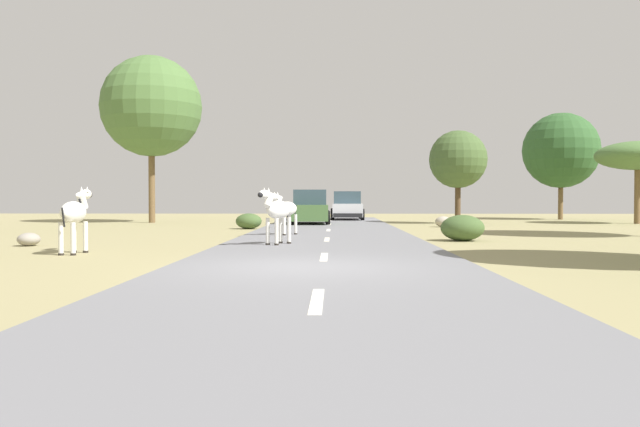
{
  "coord_description": "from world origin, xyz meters",
  "views": [
    {
      "loc": [
        0.6,
        -11.94,
        1.33
      ],
      "look_at": [
        0.21,
        6.23,
        0.91
      ],
      "focal_mm": 35.72,
      "sensor_mm": 36.0,
      "label": 1
    }
  ],
  "objects_px": {
    "zebra_1": "(75,213)",
    "tree_5": "(638,156)",
    "rock_2": "(443,222)",
    "zebra_0": "(277,211)",
    "bush_2": "(462,228)",
    "car_1": "(310,208)",
    "bush_1": "(249,221)",
    "zebra_2": "(285,209)",
    "tree_2": "(151,107)",
    "tree_3": "(458,160)",
    "tree_0": "(561,151)",
    "car_0": "(347,207)",
    "rock_0": "(29,239)"
  },
  "relations": [
    {
      "from": "tree_0",
      "to": "bush_1",
      "type": "xyz_separation_m",
      "value": [
        -18.32,
        -13.18,
        -4.08
      ]
    },
    {
      "from": "zebra_0",
      "to": "zebra_1",
      "type": "bearing_deg",
      "value": 52.78
    },
    {
      "from": "rock_2",
      "to": "tree_5",
      "type": "bearing_deg",
      "value": 20.78
    },
    {
      "from": "tree_3",
      "to": "bush_1",
      "type": "bearing_deg",
      "value": -149.26
    },
    {
      "from": "zebra_2",
      "to": "car_0",
      "type": "height_order",
      "value": "car_0"
    },
    {
      "from": "zebra_0",
      "to": "zebra_2",
      "type": "bearing_deg",
      "value": -64.0
    },
    {
      "from": "car_1",
      "to": "bush_1",
      "type": "height_order",
      "value": "car_1"
    },
    {
      "from": "zebra_2",
      "to": "rock_2",
      "type": "height_order",
      "value": "zebra_2"
    },
    {
      "from": "tree_3",
      "to": "bush_2",
      "type": "bearing_deg",
      "value": -100.42
    },
    {
      "from": "tree_0",
      "to": "tree_5",
      "type": "distance_m",
      "value": 7.14
    },
    {
      "from": "rock_0",
      "to": "tree_3",
      "type": "bearing_deg",
      "value": 47.1
    },
    {
      "from": "tree_0",
      "to": "bush_2",
      "type": "distance_m",
      "value": 23.81
    },
    {
      "from": "tree_3",
      "to": "zebra_2",
      "type": "bearing_deg",
      "value": -125.74
    },
    {
      "from": "zebra_1",
      "to": "rock_2",
      "type": "xyz_separation_m",
      "value": [
        11.43,
        14.78,
        -0.73
      ]
    },
    {
      "from": "tree_5",
      "to": "rock_0",
      "type": "xyz_separation_m",
      "value": [
        -24.78,
        -16.49,
        -3.42
      ]
    },
    {
      "from": "zebra_0",
      "to": "bush_2",
      "type": "xyz_separation_m",
      "value": [
        5.66,
        2.37,
        -0.59
      ]
    },
    {
      "from": "zebra_2",
      "to": "tree_0",
      "type": "height_order",
      "value": "tree_0"
    },
    {
      "from": "car_1",
      "to": "tree_2",
      "type": "distance_m",
      "value": 10.81
    },
    {
      "from": "zebra_0",
      "to": "car_0",
      "type": "relative_size",
      "value": 0.37
    },
    {
      "from": "zebra_2",
      "to": "bush_2",
      "type": "xyz_separation_m",
      "value": [
        5.78,
        -2.38,
        -0.55
      ]
    },
    {
      "from": "zebra_2",
      "to": "bush_2",
      "type": "distance_m",
      "value": 6.27
    },
    {
      "from": "bush_2",
      "to": "car_1",
      "type": "bearing_deg",
      "value": 112.75
    },
    {
      "from": "tree_3",
      "to": "rock_2",
      "type": "xyz_separation_m",
      "value": [
        -1.48,
        -4.09,
        -3.17
      ]
    },
    {
      "from": "zebra_0",
      "to": "zebra_1",
      "type": "relative_size",
      "value": 0.91
    },
    {
      "from": "tree_0",
      "to": "rock_0",
      "type": "bearing_deg",
      "value": -134.72
    },
    {
      "from": "bush_1",
      "to": "zebra_2",
      "type": "bearing_deg",
      "value": -69.44
    },
    {
      "from": "rock_0",
      "to": "zebra_2",
      "type": "bearing_deg",
      "value": 34.84
    },
    {
      "from": "zebra_1",
      "to": "car_0",
      "type": "relative_size",
      "value": 0.4
    },
    {
      "from": "bush_1",
      "to": "car_1",
      "type": "bearing_deg",
      "value": 62.3
    },
    {
      "from": "car_0",
      "to": "rock_2",
      "type": "xyz_separation_m",
      "value": [
        4.33,
        -9.54,
        -0.59
      ]
    },
    {
      "from": "zebra_0",
      "to": "bush_2",
      "type": "relative_size",
      "value": 1.16
    },
    {
      "from": "zebra_2",
      "to": "car_1",
      "type": "height_order",
      "value": "car_1"
    },
    {
      "from": "tree_0",
      "to": "tree_5",
      "type": "xyz_separation_m",
      "value": [
        1.61,
        -6.91,
        -0.81
      ]
    },
    {
      "from": "tree_2",
      "to": "rock_2",
      "type": "distance_m",
      "value": 17.3
    },
    {
      "from": "car_1",
      "to": "tree_0",
      "type": "relative_size",
      "value": 0.64
    },
    {
      "from": "tree_0",
      "to": "tree_2",
      "type": "bearing_deg",
      "value": -166.57
    },
    {
      "from": "zebra_1",
      "to": "tree_5",
      "type": "relative_size",
      "value": 0.4
    },
    {
      "from": "tree_2",
      "to": "rock_0",
      "type": "bearing_deg",
      "value": -85.0
    },
    {
      "from": "zebra_2",
      "to": "bush_2",
      "type": "relative_size",
      "value": 1.12
    },
    {
      "from": "car_0",
      "to": "tree_0",
      "type": "height_order",
      "value": "tree_0"
    },
    {
      "from": "tree_2",
      "to": "tree_5",
      "type": "relative_size",
      "value": 2.11
    },
    {
      "from": "car_0",
      "to": "bush_2",
      "type": "distance_m",
      "value": 19.71
    },
    {
      "from": "zebra_1",
      "to": "tree_2",
      "type": "bearing_deg",
      "value": 101.01
    },
    {
      "from": "car_1",
      "to": "bush_2",
      "type": "relative_size",
      "value": 3.2
    },
    {
      "from": "tree_2",
      "to": "tree_3",
      "type": "height_order",
      "value": "tree_2"
    },
    {
      "from": "zebra_1",
      "to": "tree_5",
      "type": "distance_m",
      "value": 29.5
    },
    {
      "from": "bush_1",
      "to": "bush_2",
      "type": "bearing_deg",
      "value": -44.99
    },
    {
      "from": "zebra_0",
      "to": "zebra_2",
      "type": "height_order",
      "value": "zebra_0"
    },
    {
      "from": "zebra_2",
      "to": "tree_0",
      "type": "relative_size",
      "value": 0.22
    },
    {
      "from": "tree_0",
      "to": "rock_0",
      "type": "relative_size",
      "value": 10.27
    }
  ]
}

